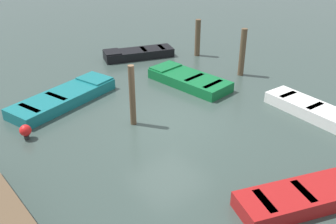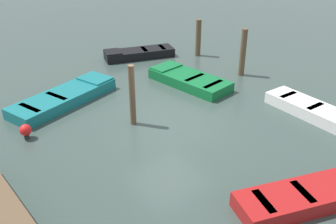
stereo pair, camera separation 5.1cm
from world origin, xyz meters
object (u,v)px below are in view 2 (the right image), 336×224
rowboat_black (139,53)px  mooring_piling_far_left (132,96)px  mooring_piling_mid_left (243,52)px  marker_buoy (26,130)px  rowboat_green (189,80)px  mooring_piling_near_left (198,38)px  rowboat_white (323,115)px  rowboat_red (313,195)px  rowboat_teal (64,97)px

rowboat_black → mooring_piling_far_left: 6.58m
mooring_piling_mid_left → marker_buoy: 9.17m
rowboat_green → mooring_piling_mid_left: (-0.58, -2.45, 0.79)m
mooring_piling_near_left → rowboat_white: bearing=171.8°
mooring_piling_mid_left → rowboat_green: bearing=76.7°
mooring_piling_far_left → mooring_piling_near_left: mooring_piling_far_left is taller
rowboat_red → rowboat_black: size_ratio=1.14×
rowboat_black → mooring_piling_mid_left: bearing=134.3°
mooring_piling_far_left → rowboat_white: bearing=-125.5°
rowboat_red → rowboat_green: size_ratio=1.10×
mooring_piling_near_left → marker_buoy: mooring_piling_near_left is taller
rowboat_red → mooring_piling_near_left: (9.69, -4.92, 0.67)m
mooring_piling_far_left → mooring_piling_mid_left: mooring_piling_far_left is taller
rowboat_red → mooring_piling_far_left: mooring_piling_far_left is taller
rowboat_black → mooring_piling_near_left: size_ratio=1.95×
mooring_piling_mid_left → mooring_piling_near_left: mooring_piling_mid_left is taller
rowboat_teal → marker_buoy: (-1.67, 1.99, 0.07)m
rowboat_red → mooring_piling_mid_left: mooring_piling_mid_left is taller
mooring_piling_far_left → marker_buoy: mooring_piling_far_left is taller
rowboat_red → rowboat_green: (7.21, -2.25, 0.00)m
rowboat_green → mooring_piling_near_left: (2.47, -2.67, 0.67)m
rowboat_black → marker_buoy: size_ratio=7.20×
rowboat_black → mooring_piling_near_left: 2.96m
rowboat_red → rowboat_teal: 9.06m
rowboat_black → marker_buoy: 8.03m
rowboat_teal → mooring_piling_far_left: size_ratio=2.12×
mooring_piling_near_left → marker_buoy: (-2.62, 9.35, -0.60)m
rowboat_white → rowboat_black: (9.02, 1.39, 0.00)m
rowboat_red → rowboat_teal: size_ratio=0.91×
rowboat_green → mooring_piling_far_left: (-1.37, 3.56, 0.81)m
rowboat_teal → rowboat_white: bearing=-63.2°
rowboat_red → rowboat_teal: (8.73, 2.44, -0.00)m
rowboat_green → mooring_piling_mid_left: size_ratio=1.78×
rowboat_teal → mooring_piling_far_left: bearing=-85.6°
rowboat_white → mooring_piling_mid_left: (4.46, -0.86, 0.79)m
rowboat_teal → marker_buoy: size_ratio=9.01×
mooring_piling_mid_left → mooring_piling_near_left: size_ratio=1.14×
rowboat_black → rowboat_green: bearing=105.1°
rowboat_teal → rowboat_white: (-6.56, -6.28, 0.00)m
rowboat_green → rowboat_teal: 4.93m
rowboat_teal → mooring_piling_near_left: 7.45m
rowboat_teal → mooring_piling_near_left: size_ratio=2.45×
rowboat_green → mooring_piling_near_left: mooring_piling_near_left is taller
rowboat_black → mooring_piling_mid_left: mooring_piling_mid_left is taller
mooring_piling_mid_left → mooring_piling_near_left: 3.07m
marker_buoy → rowboat_teal: bearing=-50.1°
rowboat_black → mooring_piling_mid_left: (-4.55, -2.25, 0.79)m
rowboat_teal → rowboat_green: bearing=-34.9°
rowboat_red → rowboat_black: same height
rowboat_red → rowboat_green: same height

